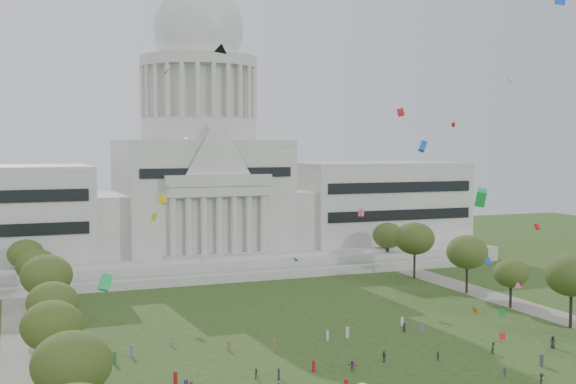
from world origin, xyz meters
name	(u,v)px	position (x,y,z in m)	size (l,w,h in m)	color
capitol	(200,184)	(0.00, 113.59, 22.30)	(160.00, 64.50, 91.30)	beige
path_left	(28,363)	(-48.00, 30.00, 0.02)	(8.00, 160.00, 0.04)	gray
path_right	(540,311)	(48.00, 30.00, 0.02)	(8.00, 160.00, 0.04)	gray
row_tree_l_1	(72,364)	(-44.07, -2.96, 8.95)	(8.86, 8.86, 12.59)	black
row_tree_l_2	(52,326)	(-45.04, 17.30, 8.51)	(8.42, 8.42, 11.97)	black
row_tree_r_2	(572,275)	(44.17, 17.44, 9.66)	(9.55, 9.55, 13.58)	black
row_tree_l_3	(52,303)	(-44.09, 33.92, 8.21)	(8.12, 8.12, 11.55)	black
row_tree_r_3	(511,273)	(44.40, 34.48, 7.08)	(7.01, 7.01, 9.98)	black
row_tree_l_4	(47,276)	(-44.08, 52.42, 9.39)	(9.29, 9.29, 13.21)	black
row_tree_r_4	(467,252)	(44.76, 50.04, 9.29)	(9.19, 9.19, 13.06)	black
row_tree_l_5	(36,265)	(-45.22, 71.01, 8.42)	(8.33, 8.33, 11.85)	black
row_tree_r_5	(415,239)	(43.49, 70.19, 9.93)	(9.82, 9.82, 13.96)	black
row_tree_l_6	(26,254)	(-46.87, 89.14, 8.27)	(8.19, 8.19, 11.64)	black
row_tree_r_6	(388,235)	(45.96, 88.13, 8.51)	(8.42, 8.42, 11.97)	black
person_0	(553,342)	(31.92, 8.08, 0.99)	(0.97, 0.63, 1.98)	#26262B
person_2	(494,348)	(20.95, 8.92, 0.93)	(0.90, 0.56, 1.85)	#33723F
person_3	(505,372)	(14.95, -1.51, 0.80)	(1.04, 0.53, 1.60)	#4C4C51
person_4	(384,356)	(2.64, 11.36, 0.85)	(1.00, 0.55, 1.70)	#4C4C51
person_5	(352,366)	(-3.85, 9.01, 0.82)	(1.52, 0.60, 1.64)	#994C8C
person_8	(256,374)	(-18.16, 10.76, 0.75)	(0.73, 0.45, 1.49)	#4C4C51
person_9	(542,380)	(17.25, -6.45, 0.92)	(1.19, 0.61, 1.84)	#26262B
person_10	(438,356)	(10.72, 8.97, 0.73)	(0.85, 0.47, 1.45)	#4C4C51
distant_crowd	(280,363)	(-13.43, 13.76, 0.89)	(61.93, 38.65, 1.95)	olive
kite_swarm	(394,158)	(2.71, 8.88, 31.15)	(91.57, 103.22, 55.93)	red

